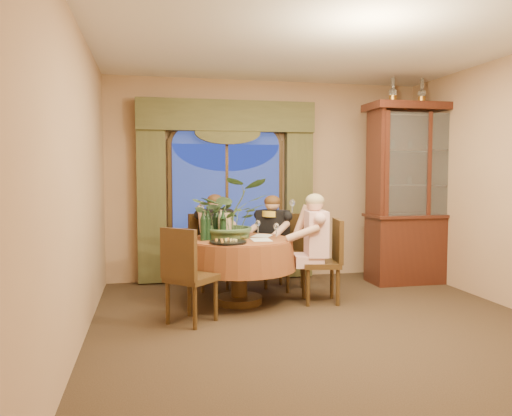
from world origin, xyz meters
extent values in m
plane|color=black|center=(0.00, 0.00, 0.00)|extent=(5.00, 5.00, 0.00)
plane|color=#A27D5C|center=(0.00, 2.50, 1.40)|extent=(4.50, 0.00, 4.50)
plane|color=white|center=(0.00, 0.00, 2.80)|extent=(5.00, 5.00, 0.00)
cube|color=#414122|center=(-1.63, 2.38, 1.18)|extent=(0.38, 0.14, 2.32)
cube|color=#414122|center=(0.43, 2.38, 1.18)|extent=(0.38, 0.14, 2.32)
cylinder|color=maroon|center=(-0.66, 1.13, 0.38)|extent=(1.63, 1.63, 0.75)
cube|color=#331610|center=(1.97, 1.75, 1.22)|extent=(1.50, 0.59, 2.43)
cube|color=black|center=(0.27, 0.97, 0.48)|extent=(0.48, 0.48, 0.96)
cube|color=black|center=(0.04, 1.73, 0.48)|extent=(0.59, 0.59, 0.96)
cube|color=black|center=(-0.90, 1.93, 0.48)|extent=(0.52, 0.52, 0.96)
cube|color=black|center=(-1.25, 0.50, 0.48)|extent=(0.59, 0.59, 0.96)
imported|color=#3F5C35|center=(-0.74, 1.28, 1.34)|extent=(0.90, 1.00, 0.78)
imported|color=#4F6131|center=(-0.65, 1.09, 0.77)|extent=(0.15, 0.15, 0.05)
cylinder|color=black|center=(-0.84, 0.79, 0.76)|extent=(0.40, 0.40, 0.02)
cylinder|color=black|center=(-1.02, 1.09, 0.92)|extent=(0.07, 0.07, 0.33)
cylinder|color=black|center=(-0.85, 1.07, 0.92)|extent=(0.07, 0.07, 0.33)
cylinder|color=tan|center=(-1.05, 1.21, 0.92)|extent=(0.07, 0.07, 0.33)
cylinder|color=black|center=(-0.91, 1.30, 0.92)|extent=(0.07, 0.07, 0.33)
cylinder|color=black|center=(-1.07, 1.07, 0.92)|extent=(0.07, 0.07, 0.33)
cylinder|color=tan|center=(-0.86, 1.20, 0.92)|extent=(0.07, 0.07, 0.33)
cube|color=white|center=(-0.44, 0.97, 0.75)|extent=(0.22, 0.31, 0.00)
cube|color=white|center=(-0.34, 1.32, 0.75)|extent=(0.33, 0.36, 0.00)
camera|label=1|loc=(-1.66, -4.45, 1.50)|focal=35.00mm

